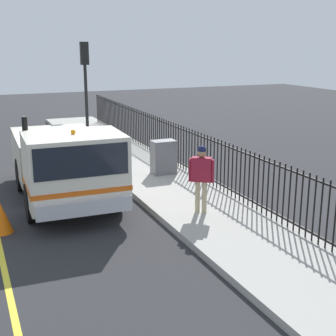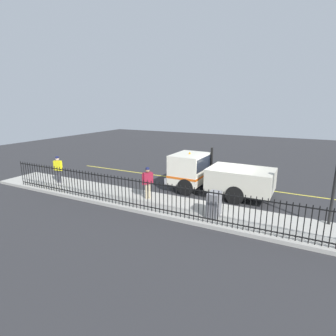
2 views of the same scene
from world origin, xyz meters
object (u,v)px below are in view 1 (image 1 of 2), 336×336
object	(u,v)px
worker_standing	(201,172)
traffic_cone	(1,218)
utility_cabinet	(163,157)
traffic_light_near	(85,74)
work_truck	(65,160)

from	to	relation	value
worker_standing	traffic_cone	distance (m)	4.82
worker_standing	utility_cabinet	distance (m)	3.84
utility_cabinet	traffic_light_near	bearing A→B (deg)	106.59
work_truck	traffic_cone	bearing A→B (deg)	42.17
traffic_light_near	utility_cabinet	size ratio (longest dim) A/B	3.82
utility_cabinet	traffic_cone	xyz separation A→B (m)	(-5.21, -2.76, -0.34)
utility_cabinet	traffic_cone	size ratio (longest dim) A/B	1.50
worker_standing	traffic_cone	bearing A→B (deg)	22.89
worker_standing	work_truck	bearing A→B (deg)	-7.36
work_truck	traffic_cone	distance (m)	2.55
work_truck	traffic_light_near	size ratio (longest dim) A/B	1.42
worker_standing	traffic_cone	size ratio (longest dim) A/B	2.35
work_truck	traffic_light_near	xyz separation A→B (m)	(2.03, 5.72, 1.90)
worker_standing	utility_cabinet	world-z (taller)	worker_standing
utility_cabinet	worker_standing	bearing A→B (deg)	-98.62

